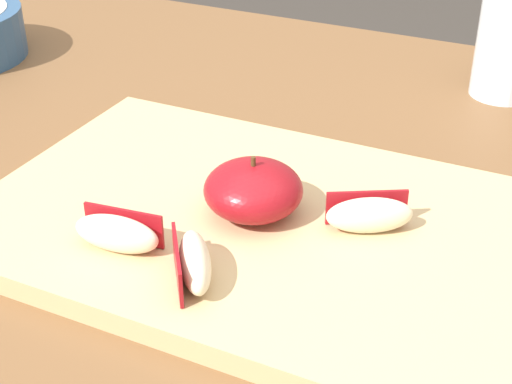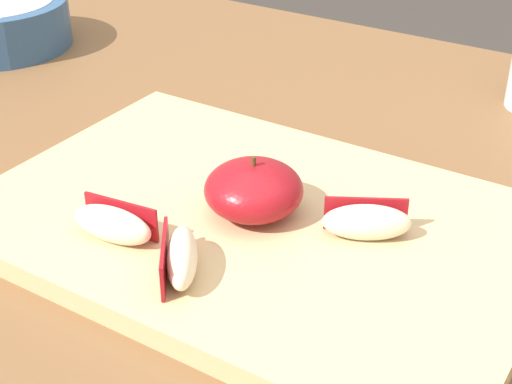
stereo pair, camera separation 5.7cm
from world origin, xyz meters
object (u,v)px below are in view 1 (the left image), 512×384
Objects in this scene: cutting_board at (256,224)px; drinking_glass_water at (509,48)px; apple_half_skin_up at (253,190)px; apple_wedge_near_knife at (193,262)px; apple_wedge_left at (369,214)px; apple_wedge_middle at (117,233)px.

drinking_glass_water is (0.12, 0.36, 0.04)m from cutting_board.
apple_wedge_near_knife is (0.00, -0.09, -0.01)m from apple_half_skin_up.
apple_wedge_middle is at bearing -146.81° from apple_wedge_left.
apple_wedge_middle is 1.02× the size of apple_wedge_near_knife.
drinking_glass_water is at bearing 66.60° from apple_wedge_middle.
apple_half_skin_up is 1.14× the size of apple_wedge_left.
drinking_glass_water reaches higher than apple_wedge_middle.
apple_wedge_middle is at bearing 173.82° from apple_wedge_near_knife.
apple_wedge_near_knife is (-0.00, -0.09, 0.02)m from cutting_board.
apple_half_skin_up is 0.72× the size of drinking_glass_water.
cutting_board is 0.09m from apple_wedge_near_knife.
apple_wedge_left and apple_wedge_near_knife have the same top height.
apple_wedge_near_knife reaches higher than cutting_board.
apple_half_skin_up is at bearing 90.06° from apple_wedge_near_knife.
apple_wedge_near_knife is 0.46m from drinking_glass_water.
apple_wedge_left is 0.18m from apple_wedge_middle.
cutting_board is at bearing -23.79° from apple_half_skin_up.
apple_wedge_left reaches higher than cutting_board.
drinking_glass_water is (0.12, 0.45, 0.02)m from apple_wedge_near_knife.
cutting_board is 6.61× the size of apple_wedge_near_knife.
apple_half_skin_up is 0.09m from apple_wedge_left.
apple_wedge_near_knife is at bearing -105.63° from drinking_glass_water.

